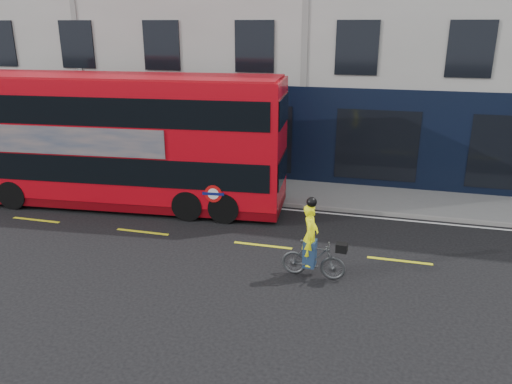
% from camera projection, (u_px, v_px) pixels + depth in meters
% --- Properties ---
extents(ground, '(120.00, 120.00, 0.00)m').
position_uv_depth(ground, '(250.00, 268.00, 13.72)').
color(ground, black).
rests_on(ground, ground).
extents(pavement, '(60.00, 3.00, 0.12)m').
position_uv_depth(pavement, '(294.00, 192.00, 19.65)').
color(pavement, slate).
rests_on(pavement, ground).
extents(kerb, '(60.00, 0.12, 0.13)m').
position_uv_depth(kerb, '(286.00, 205.00, 18.27)').
color(kerb, gray).
rests_on(kerb, ground).
extents(road_edge_line, '(58.00, 0.10, 0.01)m').
position_uv_depth(road_edge_line, '(284.00, 209.00, 18.02)').
color(road_edge_line, silver).
rests_on(road_edge_line, ground).
extents(lane_dashes, '(58.00, 0.12, 0.01)m').
position_uv_depth(lane_dashes, '(263.00, 245.00, 15.09)').
color(lane_dashes, yellow).
rests_on(lane_dashes, ground).
extents(bus, '(11.84, 3.63, 4.70)m').
position_uv_depth(bus, '(123.00, 140.00, 17.82)').
color(bus, red).
rests_on(bus, ground).
extents(cyclist, '(1.73, 0.62, 2.23)m').
position_uv_depth(cyclist, '(313.00, 251.00, 13.01)').
color(cyclist, '#424546').
rests_on(cyclist, ground).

